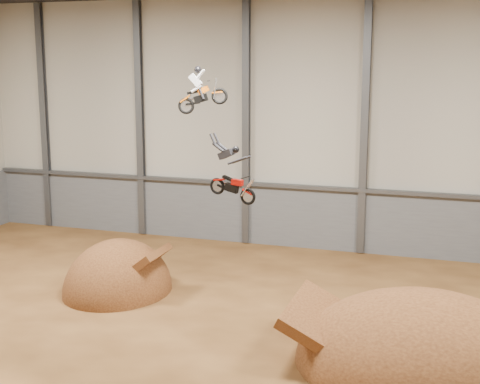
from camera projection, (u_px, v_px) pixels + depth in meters
name	position (u px, v px, depth m)	size (l,w,h in m)	color
floor	(209.00, 353.00, 24.32)	(40.00, 40.00, 0.00)	#4B2C14
back_wall	(305.00, 125.00, 36.96)	(40.00, 0.10, 14.00)	#ADA899
lower_band_back	(302.00, 218.00, 37.87)	(39.80, 0.18, 3.50)	slate
steel_rail	(302.00, 187.00, 37.38)	(39.80, 0.35, 0.20)	#47494F
steel_column_0	(44.00, 117.00, 41.91)	(0.40, 0.36, 13.90)	#47494F
steel_column_1	(140.00, 120.00, 39.85)	(0.40, 0.36, 13.90)	#47494F
steel_column_2	(246.00, 123.00, 37.80)	(0.40, 0.36, 13.90)	#47494F
steel_column_3	(365.00, 127.00, 35.74)	(0.40, 0.36, 13.90)	#47494F
takeoff_ramp	(118.00, 291.00, 30.89)	(4.84, 5.58, 4.84)	#422210
landing_ramp	(423.00, 367.00, 23.21)	(8.95, 7.92, 5.16)	#422210
fmx_rider_a	(205.00, 86.00, 26.88)	(2.06, 0.79, 1.87)	orange
fmx_rider_b	(231.00, 169.00, 25.02)	(2.65, 0.76, 2.27)	red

